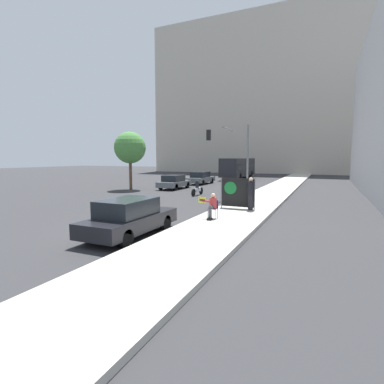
{
  "coord_description": "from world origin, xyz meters",
  "views": [
    {
      "loc": [
        7.56,
        -10.23,
        3.09
      ],
      "look_at": [
        1.03,
        4.19,
        1.28
      ],
      "focal_mm": 28.0,
      "sensor_mm": 36.0,
      "label": 1
    }
  ],
  "objects": [
    {
      "name": "building_backdrop_far",
      "position": [
        -2.0,
        54.6,
        15.51
      ],
      "size": [
        52.0,
        12.0,
        31.01
      ],
      "color": "#BCB2A3",
      "rests_on": "ground_plane"
    },
    {
      "name": "ground_plane",
      "position": [
        0.0,
        0.0,
        0.0
      ],
      "size": [
        160.0,
        160.0,
        0.0
      ],
      "primitive_type": "plane",
      "color": "#303033"
    },
    {
      "name": "city_bus_on_road",
      "position": [
        -4.46,
        32.95,
        1.74
      ],
      "size": [
        2.54,
        10.55,
        3.0
      ],
      "color": "#232328",
      "rests_on": "ground_plane"
    },
    {
      "name": "traffic_light_pole",
      "position": [
        0.68,
        12.57,
        3.88
      ],
      "size": [
        3.39,
        3.16,
        5.44
      ],
      "color": "slate",
      "rests_on": "sidewalk_curb"
    },
    {
      "name": "jogger_on_sidewalk",
      "position": [
        3.72,
        6.17,
        1.12
      ],
      "size": [
        0.34,
        0.34,
        1.84
      ],
      "rotation": [
        0.0,
        0.0,
        2.91
      ],
      "color": "black",
      "rests_on": "sidewalk_curb"
    },
    {
      "name": "sidewalk_curb",
      "position": [
        3.29,
        15.0,
        0.09
      ],
      "size": [
        3.27,
        90.0,
        0.18
      ],
      "primitive_type": "cube",
      "color": "#B7B2A8",
      "rests_on": "ground_plane"
    },
    {
      "name": "parked_car_curbside",
      "position": [
        0.5,
        -0.65,
        0.74
      ],
      "size": [
        1.83,
        4.49,
        1.49
      ],
      "color": "black",
      "rests_on": "ground_plane"
    },
    {
      "name": "street_tree_near_curb",
      "position": [
        -9.85,
        13.75,
        4.03
      ],
      "size": [
        3.03,
        3.03,
        5.57
      ],
      "color": "brown",
      "rests_on": "ground_plane"
    },
    {
      "name": "protest_banner",
      "position": [
        2.89,
        6.4,
        1.11
      ],
      "size": [
        2.02,
        0.06,
        1.76
      ],
      "color": "slate",
      "rests_on": "sidewalk_curb"
    },
    {
      "name": "car_on_road_midblock",
      "position": [
        -6.02,
        22.23,
        0.73
      ],
      "size": [
        1.86,
        4.74,
        1.46
      ],
      "color": "#565B60",
      "rests_on": "ground_plane"
    },
    {
      "name": "motorcycle_on_road",
      "position": [
        -2.16,
        12.28,
        0.53
      ],
      "size": [
        0.28,
        2.2,
        1.24
      ],
      "color": "silver",
      "rests_on": "ground_plane"
    },
    {
      "name": "pedestrian_behind",
      "position": [
        3.38,
        7.91,
        1.02
      ],
      "size": [
        0.34,
        0.34,
        1.65
      ],
      "rotation": [
        0.0,
        0.0,
        0.87
      ],
      "color": "#424247",
      "rests_on": "sidewalk_curb"
    },
    {
      "name": "seated_protester",
      "position": [
        2.59,
        3.08,
        0.84
      ],
      "size": [
        0.92,
        0.77,
        1.23
      ],
      "rotation": [
        0.0,
        0.0,
        -0.17
      ],
      "color": "#474C56",
      "rests_on": "sidewalk_curb"
    },
    {
      "name": "car_on_road_nearest",
      "position": [
        -6.27,
        15.99,
        0.7
      ],
      "size": [
        1.85,
        4.14,
        1.39
      ],
      "color": "#565B60",
      "rests_on": "ground_plane"
    }
  ]
}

